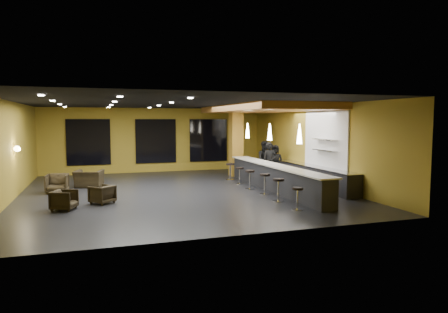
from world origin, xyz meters
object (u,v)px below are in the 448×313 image
object	(u,v)px
pendant_2	(248,131)
bar_stool_5	(230,169)
bar_stool_0	(297,196)
bar_stool_2	(265,181)
pendant_1	(270,132)
staff_b	(265,160)
bar_stool_3	(250,177)
pendant_0	(299,134)
armchair_c	(57,183)
bar_stool_4	(240,173)
armchair_d	(89,179)
bar_stool_1	(278,187)
armchair_a	(64,200)
armchair_b	(102,194)
staff_a	(270,162)
bar_counter	(274,178)
column	(236,142)
staff_c	(275,161)
prep_counter	(312,176)

from	to	relation	value
pendant_2	bar_stool_5	size ratio (longest dim) A/B	0.87
bar_stool_0	bar_stool_2	distance (m)	2.79
pendant_1	staff_b	world-z (taller)	pendant_1
bar_stool_3	pendant_0	bearing A→B (deg)	-72.16
armchair_c	bar_stool_0	xyz separation A→B (m)	(7.46, -5.61, 0.09)
pendant_1	bar_stool_4	distance (m)	2.53
armchair_d	bar_stool_0	bearing A→B (deg)	149.25
armchair_c	bar_stool_2	bearing A→B (deg)	-15.54
pendant_2	bar_stool_0	size ratio (longest dim) A/B	0.97
pendant_0	bar_stool_1	xyz separation A→B (m)	(-0.81, -0.04, -1.83)
armchair_a	bar_stool_5	world-z (taller)	bar_stool_5
armchair_b	bar_stool_3	bearing A→B (deg)	148.48
bar_stool_2	staff_a	bearing A→B (deg)	62.51
pendant_2	bar_stool_3	xyz separation A→B (m)	(-0.83, -2.42, -1.84)
bar_counter	armchair_b	xyz separation A→B (m)	(-6.66, -0.50, -0.18)
pendant_0	armchair_d	bearing A→B (deg)	143.76
staff_a	bar_stool_3	bearing A→B (deg)	-124.20
column	staff_c	xyz separation A→B (m)	(1.60, -1.25, -0.93)
bar_stool_5	armchair_b	bearing A→B (deg)	-147.44
staff_a	column	bearing A→B (deg)	120.62
armchair_b	bar_stool_1	xyz separation A→B (m)	(5.84, -1.54, 0.20)
pendant_0	column	bearing A→B (deg)	90.00
bar_counter	pendant_2	world-z (taller)	pendant_2
bar_stool_4	bar_stool_3	bearing A→B (deg)	-93.33
bar_stool_1	bar_stool_3	size ratio (longest dim) A/B	1.02
bar_counter	bar_stool_3	size ratio (longest dim) A/B	10.09
armchair_b	bar_stool_1	size ratio (longest dim) A/B	0.86
pendant_1	armchair_c	bearing A→B (deg)	168.56
staff_b	bar_stool_3	distance (m)	3.16
column	bar_stool_3	xyz separation A→B (m)	(-0.83, -4.02, -1.24)
pendant_2	armchair_c	distance (m)	8.56
staff_a	staff_b	world-z (taller)	staff_b
armchair_a	staff_b	bearing A→B (deg)	-43.44
armchair_d	bar_stool_5	bearing A→B (deg)	-163.78
bar_counter	pendant_0	xyz separation A→B (m)	(0.00, -2.00, 1.85)
pendant_1	prep_counter	bearing A→B (deg)	0.00
prep_counter	armchair_b	world-z (taller)	prep_counter
armchair_b	staff_a	bearing A→B (deg)	159.04
pendant_1	staff_c	xyz separation A→B (m)	(1.60, 2.85, -1.53)
armchair_a	bar_stool_3	bearing A→B (deg)	-55.48
armchair_b	bar_stool_0	bearing A→B (deg)	111.27
bar_counter	armchair_a	bearing A→B (deg)	-171.61
pendant_2	armchair_b	size ratio (longest dim) A/B	1.01
bar_counter	bar_stool_1	distance (m)	2.19
armchair_a	bar_stool_5	size ratio (longest dim) A/B	0.87
bar_stool_3	bar_stool_5	world-z (taller)	bar_stool_5
armchair_c	armchair_b	bearing A→B (deg)	-53.67
bar_stool_2	bar_stool_5	distance (m)	3.92
pendant_1	pendant_2	world-z (taller)	same
bar_stool_0	bar_stool_4	xyz separation A→B (m)	(0.08, 5.47, 0.02)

